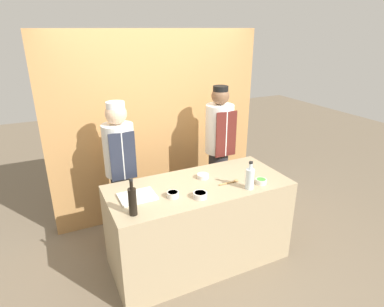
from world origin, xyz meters
name	(u,v)px	position (x,y,z in m)	size (l,w,h in m)	color
ground_plane	(198,258)	(0.00, 0.00, 0.00)	(14.00, 14.00, 0.00)	#756651
cabinet_wall	(157,127)	(0.00, 1.23, 1.20)	(2.76, 0.18, 2.40)	#B7844C
counter	(199,223)	(0.00, 0.00, 0.46)	(1.85, 0.82, 0.92)	tan
sauce_bowl_green	(261,181)	(0.58, -0.25, 0.95)	(0.11, 0.11, 0.05)	silver
sauce_bowl_orange	(203,176)	(0.11, 0.12, 0.95)	(0.12, 0.12, 0.04)	silver
sauce_bowl_brown	(173,194)	(-0.34, -0.12, 0.95)	(0.11, 0.11, 0.05)	silver
sauce_bowl_red	(200,195)	(-0.11, -0.24, 0.95)	(0.13, 0.13, 0.05)	silver
cutting_board	(137,196)	(-0.64, 0.01, 0.93)	(0.34, 0.26, 0.02)	white
bottle_soy	(133,201)	(-0.76, -0.26, 1.05)	(0.07, 0.07, 0.34)	black
bottle_clear	(250,178)	(0.41, -0.29, 1.03)	(0.09, 0.09, 0.29)	silver
wooden_spoon	(231,182)	(0.31, -0.11, 0.93)	(0.23, 0.04, 0.02)	#B2844C
chef_left	(121,169)	(-0.63, 0.69, 0.93)	(0.34, 0.34, 1.69)	#28282D
chef_right	(219,149)	(0.63, 0.69, 0.97)	(0.35, 0.35, 1.77)	#28282D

